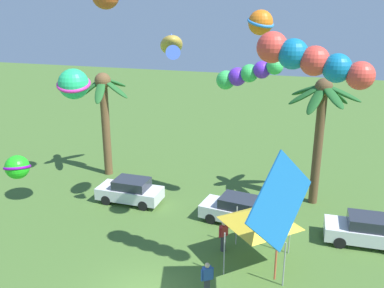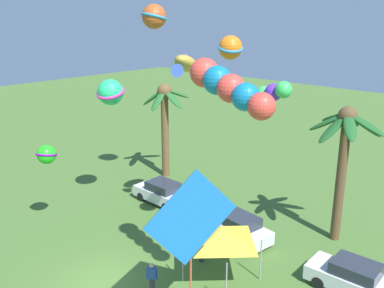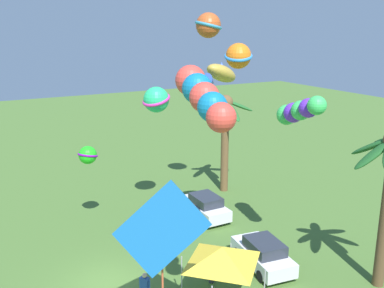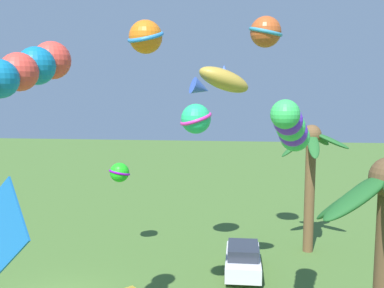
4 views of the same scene
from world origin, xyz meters
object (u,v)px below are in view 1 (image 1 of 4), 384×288
kite_ball_0 (261,23)px  kite_diamond_2 (280,203)px  kite_ball_6 (74,84)px  palm_tree_0 (321,112)px  palm_tree_1 (104,103)px  parked_car_0 (130,191)px  parked_car_1 (237,210)px  kite_ball_7 (17,167)px  festival_tent (260,216)px  spectator_1 (223,236)px  parked_car_2 (366,230)px  spectator_0 (207,279)px  kite_tube_3 (246,74)px  kite_fish_4 (172,46)px  kite_tube_1 (309,59)px

kite_ball_0 → kite_diamond_2: size_ratio=0.31×
kite_ball_0 → kite_ball_6: bearing=176.4°
palm_tree_0 → kite_ball_0: size_ratio=4.87×
palm_tree_1 → parked_car_0: palm_tree_1 is taller
parked_car_1 → kite_ball_7: (-8.78, -6.32, 3.85)m
parked_car_1 → kite_diamond_2: (2.83, -6.90, 4.10)m
parked_car_0 → festival_tent: size_ratio=1.36×
kite_ball_0 → parked_car_0: bearing=158.3°
spectator_1 → kite_ball_7: 10.07m
parked_car_2 → spectator_0: spectator_0 is taller
parked_car_0 → kite_ball_7: size_ratio=2.42×
kite_tube_3 → spectator_1: bearing=-88.8°
kite_fish_4 → palm_tree_0: bearing=30.8°
parked_car_0 → kite_ball_7: kite_ball_7 is taller
spectator_1 → kite_ball_6: bearing=173.4°
kite_ball_0 → kite_fish_4: 5.28m
parked_car_1 → spectator_0: 6.53m
palm_tree_1 → kite_tube_3: size_ratio=1.95×
palm_tree_0 → spectator_0: 12.06m
spectator_0 → kite_ball_6: (-8.44, 4.47, 6.81)m
kite_tube_3 → palm_tree_0: bearing=25.2°
kite_diamond_2 → kite_fish_4: size_ratio=1.79×
palm_tree_0 → kite_diamond_2: palm_tree_0 is taller
parked_car_2 → kite_fish_4: bearing=-178.0°
palm_tree_1 → kite_ball_0: kite_ball_0 is taller
kite_ball_0 → kite_tube_1: size_ratio=0.39×
palm_tree_1 → parked_car_1: size_ratio=1.77×
festival_tent → kite_tube_3: (-1.88, 5.50, 5.45)m
palm_tree_1 → kite_tube_1: size_ratio=1.81×
palm_tree_1 → kite_fish_4: (6.70, -4.75, 4.39)m
kite_ball_7 → parked_car_1: bearing=35.8°
parked_car_2 → palm_tree_1: bearing=165.3°
parked_car_1 → festival_tent: festival_tent is taller
palm_tree_1 → kite_diamond_2: palm_tree_1 is taller
spectator_0 → kite_ball_6: size_ratio=0.71×
festival_tent → kite_ball_6: kite_ball_6 is taller
parked_car_1 → kite_ball_0: kite_ball_0 is taller
spectator_0 → spectator_1: same height
parked_car_1 → kite_tube_3: 7.42m
kite_ball_6 → festival_tent: bearing=-8.6°
parked_car_1 → kite_fish_4: (-3.50, -0.56, 8.77)m
parked_car_0 → kite_fish_4: size_ratio=1.41×
kite_diamond_2 → kite_ball_7: kite_diamond_2 is taller
parked_car_0 → kite_tube_3: 9.81m
spectator_0 → kite_tube_1: bearing=17.2°
parked_car_0 → spectator_0: spectator_0 is taller
spectator_0 → kite_ball_7: (-8.89, 0.20, 3.79)m
festival_tent → kite_tube_3: kite_tube_3 is taller
palm_tree_0 → kite_fish_4: size_ratio=2.74×
parked_car_1 → kite_fish_4: kite_fish_4 is taller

